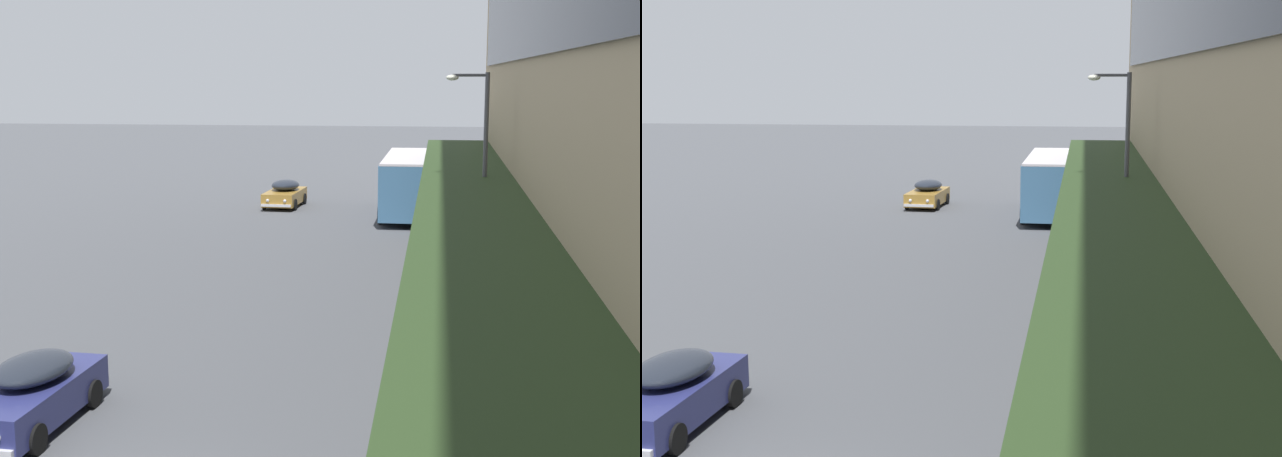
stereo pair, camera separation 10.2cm
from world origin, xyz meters
TOP-DOWN VIEW (x-y plane):
  - transit_bus_kerbside_front at (3.79, 34.60)m, footprint 2.82×10.05m
  - sedan_second_near at (-3.36, 36.83)m, footprint 2.10×4.40m
  - sedan_lead_mid at (-3.19, 3.96)m, footprint 2.02×4.53m
  - street_lamp at (6.84, 18.10)m, footprint 1.50×0.28m
  - fire_hydrant at (6.59, 4.36)m, footprint 0.20×0.40m

SIDE VIEW (x-z plane):
  - fire_hydrant at x=6.59m, z-range 0.14..0.84m
  - sedan_lead_mid at x=-3.19m, z-range 0.00..1.50m
  - sedan_second_near at x=-3.36m, z-range -0.02..1.54m
  - transit_bus_kerbside_front at x=3.79m, z-range 0.24..3.49m
  - street_lamp at x=6.84m, z-range 0.73..8.16m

